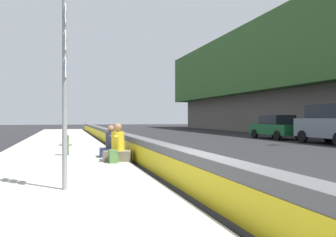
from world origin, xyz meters
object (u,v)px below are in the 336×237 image
at_px(seated_person_foreground, 118,149).
at_px(parked_car_fourth, 276,127).
at_px(route_sign_post, 65,79).
at_px(parked_car_third, 334,124).
at_px(backpack, 113,156).
at_px(seated_person_middle, 111,147).
at_px(fire_hydrant, 66,143).

height_order(seated_person_foreground, parked_car_fourth, parked_car_fourth).
xyz_separation_m(route_sign_post, seated_person_foreground, (4.39, -1.61, -1.72)).
height_order(parked_car_third, parked_car_fourth, parked_car_third).
xyz_separation_m(seated_person_foreground, backpack, (-0.54, 0.21, -0.18)).
relative_size(route_sign_post, parked_car_fourth, 0.79).
relative_size(backpack, parked_car_fourth, 0.09).
height_order(seated_person_middle, parked_car_fourth, parked_car_fourth).
distance_m(route_sign_post, fire_hydrant, 6.78).
distance_m(route_sign_post, seated_person_middle, 6.12).
bearing_deg(backpack, parked_car_third, -64.89).
distance_m(backpack, parked_car_fourth, 17.66).
bearing_deg(fire_hydrant, backpack, -152.99).
bearing_deg(seated_person_middle, seated_person_foreground, -177.13).
height_order(backpack, parked_car_fourth, parked_car_fourth).
xyz_separation_m(seated_person_middle, parked_car_third, (4.39, -13.08, 0.70)).
relative_size(seated_person_middle, parked_car_fourth, 0.24).
height_order(fire_hydrant, parked_car_third, parked_car_third).
height_order(seated_person_foreground, parked_car_third, parked_car_third).
xyz_separation_m(fire_hydrant, parked_car_third, (3.47, -14.62, 0.60)).
height_order(fire_hydrant, parked_car_fourth, parked_car_fourth).
height_order(fire_hydrant, backpack, fire_hydrant).
xyz_separation_m(fire_hydrant, seated_person_foreground, (-2.18, -1.60, -0.08)).
height_order(route_sign_post, parked_car_third, route_sign_post).
relative_size(route_sign_post, seated_person_middle, 3.26).
distance_m(fire_hydrant, parked_car_third, 15.04).
distance_m(seated_person_middle, parked_car_fourth, 16.39).
height_order(seated_person_foreground, backpack, seated_person_foreground).
bearing_deg(parked_car_fourth, route_sign_post, 137.25).
bearing_deg(backpack, seated_person_foreground, -21.40).
bearing_deg(fire_hydrant, route_sign_post, 179.92).
bearing_deg(seated_person_middle, route_sign_post, 164.67).
bearing_deg(fire_hydrant, seated_person_middle, -120.87).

